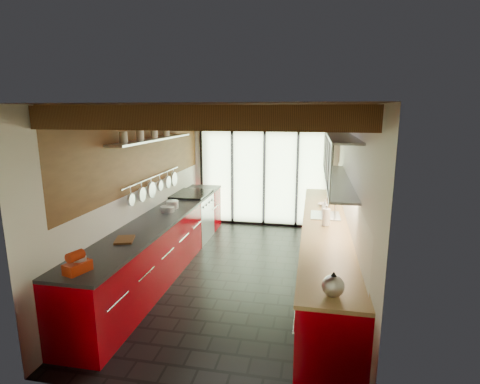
{
  "coord_description": "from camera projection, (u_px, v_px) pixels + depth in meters",
  "views": [
    {
      "loc": [
        1.05,
        -5.43,
        2.54
      ],
      "look_at": [
        -0.1,
        0.4,
        1.25
      ],
      "focal_mm": 28.0,
      "sensor_mm": 36.0,
      "label": 1
    }
  ],
  "objects": [
    {
      "name": "ground",
      "position": [
        241.0,
        274.0,
        5.94
      ],
      "size": [
        5.5,
        5.5,
        0.0
      ],
      "primitive_type": "plane",
      "color": "black",
      "rests_on": "ground"
    },
    {
      "name": "room_shell",
      "position": [
        241.0,
        171.0,
        5.59
      ],
      "size": [
        5.5,
        5.5,
        5.5
      ],
      "color": "silver",
      "rests_on": "ground"
    },
    {
      "name": "ceiling_beams",
      "position": [
        246.0,
        116.0,
        5.79
      ],
      "size": [
        3.14,
        5.06,
        4.9
      ],
      "color": "#593316",
      "rests_on": "ground"
    },
    {
      "name": "glass_door",
      "position": [
        264.0,
        152.0,
        8.18
      ],
      "size": [
        2.95,
        0.1,
        2.9
      ],
      "color": "#C6EAAD",
      "rests_on": "ground"
    },
    {
      "name": "left_counter",
      "position": [
        164.0,
        241.0,
        6.09
      ],
      "size": [
        0.68,
        5.0,
        0.92
      ],
      "color": "#9A0008",
      "rests_on": "ground"
    },
    {
      "name": "range_stove",
      "position": [
        192.0,
        217.0,
        7.48
      ],
      "size": [
        0.66,
        0.9,
        0.97
      ],
      "color": "silver",
      "rests_on": "ground"
    },
    {
      "name": "right_counter",
      "position": [
        324.0,
        253.0,
        5.61
      ],
      "size": [
        0.68,
        5.0,
        0.92
      ],
      "color": "#9A0008",
      "rests_on": "ground"
    },
    {
      "name": "sink_assembly",
      "position": [
        326.0,
        214.0,
        5.88
      ],
      "size": [
        0.45,
        0.52,
        0.43
      ],
      "color": "silver",
      "rests_on": "right_counter"
    },
    {
      "name": "upper_cabinets_right",
      "position": [
        339.0,
        158.0,
        5.57
      ],
      "size": [
        0.34,
        3.0,
        3.0
      ],
      "color": "silver",
      "rests_on": "ground"
    },
    {
      "name": "left_wall_fixtures",
      "position": [
        156.0,
        157.0,
        6.08
      ],
      "size": [
        0.28,
        2.6,
        0.96
      ],
      "color": "silver",
      "rests_on": "ground"
    },
    {
      "name": "stand_mixer",
      "position": [
        78.0,
        264.0,
        3.82
      ],
      "size": [
        0.22,
        0.3,
        0.24
      ],
      "color": "#B32B0E",
      "rests_on": "left_counter"
    },
    {
      "name": "pot_large",
      "position": [
        172.0,
        204.0,
        6.36
      ],
      "size": [
        0.26,
        0.26,
        0.13
      ],
      "primitive_type": "cylinder",
      "rotation": [
        0.0,
        0.0,
        -0.34
      ],
      "color": "silver",
      "rests_on": "left_counter"
    },
    {
      "name": "pot_small",
      "position": [
        167.0,
        209.0,
        6.15
      ],
      "size": [
        0.25,
        0.25,
        0.09
      ],
      "primitive_type": "cylinder",
      "rotation": [
        0.0,
        0.0,
        -0.08
      ],
      "color": "silver",
      "rests_on": "left_counter"
    },
    {
      "name": "cutting_board",
      "position": [
        125.0,
        240.0,
        4.77
      ],
      "size": [
        0.3,
        0.36,
        0.03
      ],
      "primitive_type": "cube",
      "rotation": [
        0.0,
        0.0,
        0.32
      ],
      "color": "brown",
      "rests_on": "left_counter"
    },
    {
      "name": "kettle",
      "position": [
        333.0,
        285.0,
        3.33
      ],
      "size": [
        0.24,
        0.27,
        0.24
      ],
      "color": "silver",
      "rests_on": "right_counter"
    },
    {
      "name": "paper_towel",
      "position": [
        326.0,
        217.0,
        5.37
      ],
      "size": [
        0.13,
        0.13,
        0.3
      ],
      "color": "white",
      "rests_on": "right_counter"
    },
    {
      "name": "soap_bottle",
      "position": [
        325.0,
        206.0,
        6.06
      ],
      "size": [
        0.1,
        0.1,
        0.22
      ],
      "primitive_type": "imported",
      "rotation": [
        0.0,
        0.0,
        0.01
      ],
      "color": "silver",
      "rests_on": "right_counter"
    },
    {
      "name": "bowl",
      "position": [
        324.0,
        205.0,
        6.49
      ],
      "size": [
        0.25,
        0.25,
        0.05
      ],
      "primitive_type": "imported",
      "rotation": [
        0.0,
        0.0,
        -0.3
      ],
      "color": "silver",
      "rests_on": "right_counter"
    }
  ]
}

